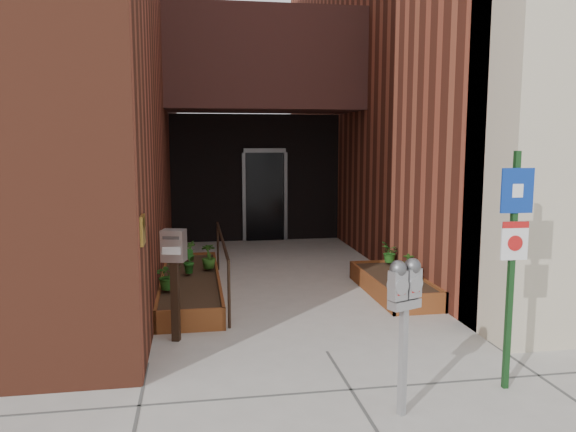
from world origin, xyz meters
name	(u,v)px	position (x,y,z in m)	size (l,w,h in m)	color
ground	(327,352)	(0.00, 0.00, 0.00)	(80.00, 80.00, 0.00)	#9E9991
architecture	(249,23)	(-0.18, 6.89, 4.98)	(20.00, 14.60, 10.00)	maroon
planter_left	(191,286)	(-1.55, 2.70, 0.13)	(0.90, 3.60, 0.30)	brown
planter_right	(393,285)	(1.60, 2.20, 0.13)	(0.80, 2.20, 0.30)	brown
handrail	(222,247)	(-1.05, 2.65, 0.75)	(0.04, 3.34, 0.90)	black
parking_meter	(405,295)	(0.30, -1.55, 1.09)	(0.32, 0.22, 1.40)	#9C9C9E
sign_post	(513,246)	(1.50, -1.21, 1.42)	(0.32, 0.08, 2.31)	#163C18
payment_dropbox	(174,261)	(-1.71, 0.66, 0.98)	(0.31, 0.26, 1.36)	black
shrub_left_a	(168,275)	(-1.85, 1.93, 0.50)	(0.37, 0.37, 0.41)	#225819
shrub_left_b	(188,261)	(-1.58, 2.88, 0.49)	(0.21, 0.21, 0.39)	#1E601B
shrub_left_c	(209,256)	(-1.25, 3.15, 0.51)	(0.23, 0.23, 0.41)	#295819
shrub_left_d	(191,251)	(-1.54, 3.81, 0.47)	(0.18, 0.18, 0.35)	#265317
shrub_right_a	(413,269)	(1.74, 1.79, 0.48)	(0.20, 0.20, 0.36)	#225518
shrub_right_b	(409,263)	(1.85, 2.22, 0.47)	(0.18, 0.18, 0.35)	#2D5F1B
shrub_right_c	(390,252)	(1.85, 3.07, 0.48)	(0.33, 0.33, 0.37)	#215A19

